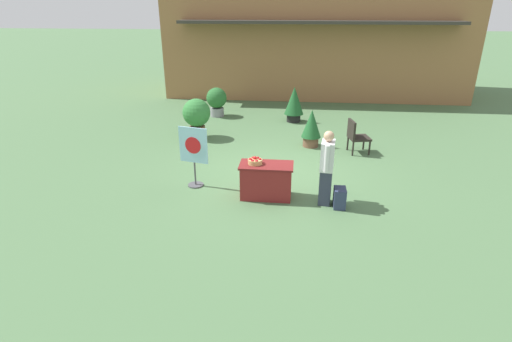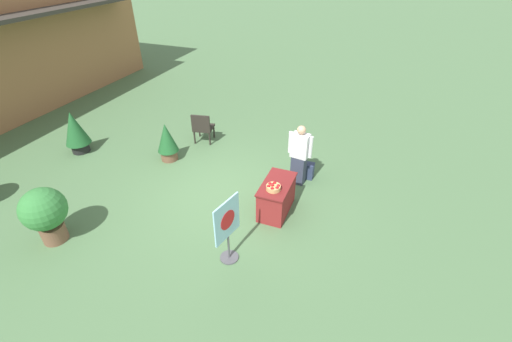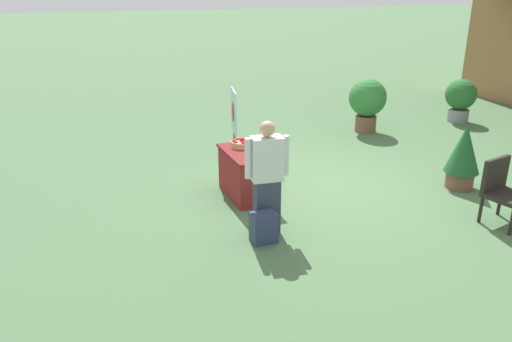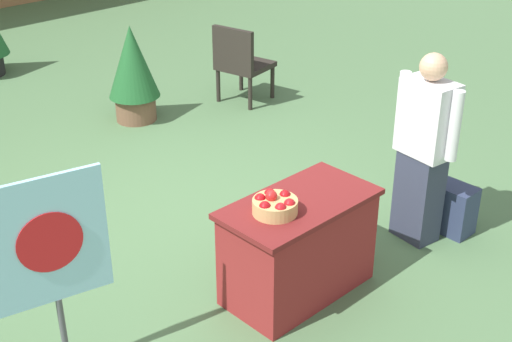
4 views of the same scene
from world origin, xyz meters
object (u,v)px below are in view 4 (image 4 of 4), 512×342
object	(u,v)px
potted_plant_far_right	(133,70)
poster_board	(54,269)
apple_basket	(275,205)
backpack	(453,209)
display_table	(298,247)
person_visitor	(424,149)
patio_chair	(240,61)

from	to	relation	value
potted_plant_far_right	poster_board	bearing A→B (deg)	-131.22
apple_basket	poster_board	xyz separation A→B (m)	(-1.43, 0.39, -0.03)
backpack	potted_plant_far_right	xyz separation A→B (m)	(-0.51, 3.80, 0.38)
display_table	potted_plant_far_right	bearing A→B (deg)	73.54
person_visitor	patio_chair	bearing A→B (deg)	-99.99
poster_board	patio_chair	distance (m)	4.75
backpack	apple_basket	bearing A→B (deg)	169.52
apple_basket	patio_chair	world-z (taller)	patio_chair
backpack	potted_plant_far_right	size ratio (longest dim) A/B	0.38
display_table	poster_board	xyz separation A→B (m)	(-1.67, 0.40, 0.41)
display_table	potted_plant_far_right	xyz separation A→B (m)	(1.03, 3.48, 0.21)
apple_basket	potted_plant_far_right	bearing A→B (deg)	69.94
apple_basket	person_visitor	bearing A→B (deg)	-6.41
patio_chair	potted_plant_far_right	bearing A→B (deg)	149.51
display_table	backpack	xyz separation A→B (m)	(1.54, -0.32, -0.17)
person_visitor	poster_board	distance (m)	2.97
poster_board	person_visitor	bearing A→B (deg)	92.21
person_visitor	backpack	xyz separation A→B (m)	(0.29, -0.16, -0.59)
backpack	poster_board	distance (m)	3.34
apple_basket	backpack	distance (m)	1.91
person_visitor	poster_board	bearing A→B (deg)	-3.51
display_table	person_visitor	xyz separation A→B (m)	(1.25, -0.16, 0.42)
apple_basket	poster_board	bearing A→B (deg)	164.56
backpack	patio_chair	size ratio (longest dim) A/B	0.45
backpack	patio_chair	world-z (taller)	patio_chair
display_table	potted_plant_far_right	world-z (taller)	potted_plant_far_right
backpack	potted_plant_far_right	bearing A→B (deg)	97.68
person_visitor	backpack	world-z (taller)	person_visitor
display_table	backpack	bearing A→B (deg)	-11.88
person_visitor	poster_board	size ratio (longest dim) A/B	1.13
display_table	apple_basket	xyz separation A→B (m)	(-0.24, 0.01, 0.44)
poster_board	potted_plant_far_right	world-z (taller)	poster_board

